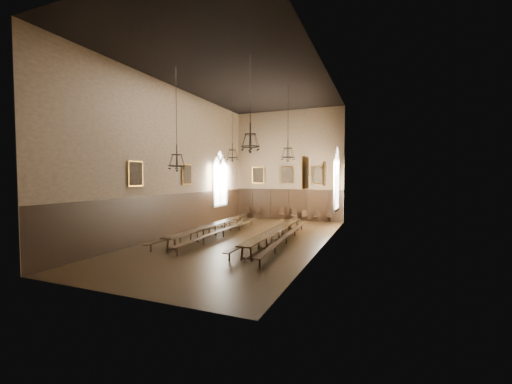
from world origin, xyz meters
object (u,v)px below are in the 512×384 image
Objects in this scene: table_right at (276,236)px; chandelier_front_right at (250,141)px; bench_right_inner at (266,237)px; table_left at (213,230)px; chair_0 at (246,215)px; chandelier_front_left at (177,159)px; bench_left_outer at (203,232)px; chair_7 at (329,219)px; chair_4 at (293,217)px; bench_right_outer at (286,238)px; chair_5 at (304,218)px; chandelier_back_left at (232,153)px; chair_3 at (281,216)px; chair_1 at (257,215)px; bench_left_inner at (223,232)px; chair_6 at (316,218)px; chandelier_back_right at (288,152)px.

chandelier_front_right is (-0.28, -2.83, 4.83)m from table_right.
table_left is at bearing 175.45° from bench_right_inner.
chandelier_front_left is at bearing -68.51° from chair_0.
bench_left_outer is (-4.53, -0.01, -0.09)m from table_right.
chair_7 is (1.53, 8.50, -0.07)m from table_right.
table_right is 2.15× the size of chandelier_front_right.
chair_4 is 0.19× the size of chandelier_front_left.
bench_right_outer is at bearing -101.60° from chair_7.
bench_left_outer is at bearing 146.43° from chandelier_front_right.
chandelier_front_right reaches higher than chair_5.
chair_7 is at bearing 45.91° from chandelier_back_left.
chandelier_front_left is (-3.86, -11.32, 4.14)m from chair_5.
chandelier_front_right is at bearing -95.74° from table_right.
chair_3 reaches higher than bench_right_outer.
chair_7 is at bearing 6.61° from chair_3.
bench_left_outer is 5.04m from chandelier_front_left.
chandelier_back_left reaches higher than chair_1.
table_left is 3.55m from bench_right_inner.
chair_4 is at bearing 75.81° from chandelier_front_left.
chair_0 is 0.98m from chair_1.
chair_0 is 6.98m from chair_7.
table_left is 5.42m from chandelier_back_left.
chair_4 is 7.97m from chandelier_back_left.
table_right reaches higher than bench_left_inner.
table_left is at bearing -129.82° from chair_7.
bench_right_inner is 2.18× the size of chandelier_back_left.
bench_left_inner is at bearing 72.63° from chandelier_front_left.
chandelier_back_left is (0.06, 2.58, 4.77)m from table_left.
bench_right_inner is 6.62m from chandelier_back_left.
chair_6 is at bearing 86.17° from chandelier_front_right.
chair_1 is 1.02× the size of chair_4.
bench_left_outer is 8.85m from chair_3.
bench_right_inner is at bearing -69.18° from chair_4.
chandelier_front_left is at bearing -91.54° from chair_3.
chandelier_back_right is (-0.58, 2.24, 4.71)m from bench_right_outer.
chair_3 is 1.02m from chair_4.
chair_1 is 4.95m from chair_6.
chandelier_back_left and chandelier_front_left have the same top height.
bench_right_inner is 9.43m from chair_1.
chandelier_front_right is (-0.36, -4.87, 0.18)m from chandelier_back_right.
chair_4 is 8.19m from chandelier_back_right.
chandelier_front_left is at bearing -128.61° from chair_5.
chair_3 reaches higher than table_right.
chair_1 reaches higher than chair_4.
chair_3 is at bearing 78.85° from table_left.
table_left is 0.55m from bench_left_outer.
bench_left_inner is at bearing -151.71° from chandelier_back_right.
chair_7 is 8.13m from chandelier_back_right.
table_right is (4.04, -0.23, -0.00)m from table_left.
chair_6 is at bearing -11.32° from chair_5.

